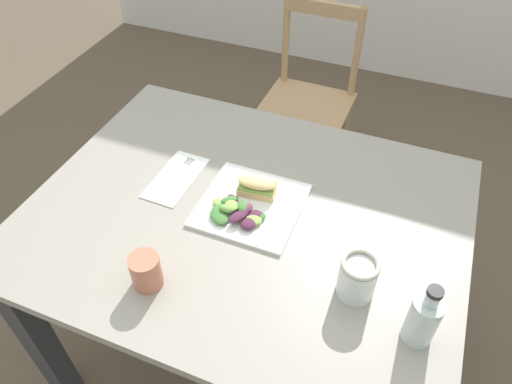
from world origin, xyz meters
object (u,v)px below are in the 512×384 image
object	(u,v)px
bottle_cold_brew	(422,321)
cup_extra_side	(146,271)
fork_on_napkin	(179,173)
sandwich_half_front	(257,187)
dining_table	(246,240)
mason_jar_iced_tea	(357,279)
plate_lunch	(251,205)
chair_wooden_far	(308,102)

from	to	relation	value
bottle_cold_brew	cup_extra_side	bearing A→B (deg)	-171.22
fork_on_napkin	sandwich_half_front	bearing A→B (deg)	0.31
fork_on_napkin	cup_extra_side	size ratio (longest dim) A/B	2.02
sandwich_half_front	dining_table	bearing A→B (deg)	-95.39
dining_table	fork_on_napkin	size ratio (longest dim) A/B	6.48
bottle_cold_brew	cup_extra_side	size ratio (longest dim) A/B	1.95
sandwich_half_front	fork_on_napkin	size ratio (longest dim) A/B	0.62
dining_table	bottle_cold_brew	size ratio (longest dim) A/B	6.73
sandwich_half_front	fork_on_napkin	bearing A→B (deg)	-179.69
bottle_cold_brew	fork_on_napkin	bearing A→B (deg)	159.60
dining_table	mason_jar_iced_tea	xyz separation A→B (m)	(0.34, -0.14, 0.17)
plate_lunch	chair_wooden_far	bearing A→B (deg)	96.94
fork_on_napkin	dining_table	bearing A→B (deg)	-15.08
dining_table	cup_extra_side	distance (m)	0.37
dining_table	sandwich_half_front	distance (m)	0.17
plate_lunch	mason_jar_iced_tea	bearing A→B (deg)	-26.60
dining_table	bottle_cold_brew	distance (m)	0.57
plate_lunch	mason_jar_iced_tea	xyz separation A→B (m)	(0.34, -0.17, 0.05)
bottle_cold_brew	chair_wooden_far	bearing A→B (deg)	116.55
chair_wooden_far	cup_extra_side	size ratio (longest dim) A/B	9.47
cup_extra_side	bottle_cold_brew	bearing A→B (deg)	8.78
bottle_cold_brew	plate_lunch	bearing A→B (deg)	154.46
mason_jar_iced_tea	cup_extra_side	distance (m)	0.50
dining_table	bottle_cold_brew	xyz separation A→B (m)	(0.50, -0.21, 0.18)
dining_table	plate_lunch	world-z (taller)	plate_lunch
dining_table	plate_lunch	distance (m)	0.13
mason_jar_iced_tea	cup_extra_side	bearing A→B (deg)	-160.95
bottle_cold_brew	dining_table	bearing A→B (deg)	157.09
plate_lunch	fork_on_napkin	distance (m)	0.26
sandwich_half_front	chair_wooden_far	bearing A→B (deg)	97.33
bottle_cold_brew	mason_jar_iced_tea	bearing A→B (deg)	156.83
dining_table	fork_on_napkin	distance (m)	0.29
bottle_cold_brew	cup_extra_side	xyz separation A→B (m)	(-0.62, -0.10, -0.02)
sandwich_half_front	bottle_cold_brew	size ratio (longest dim) A/B	0.64
chair_wooden_far	plate_lunch	xyz separation A→B (m)	(0.12, -0.99, 0.30)
mason_jar_iced_tea	cup_extra_side	xyz separation A→B (m)	(-0.47, -0.16, -0.00)
plate_lunch	fork_on_napkin	bearing A→B (deg)	170.66
sandwich_half_front	mason_jar_iced_tea	xyz separation A→B (m)	(0.34, -0.21, 0.01)
dining_table	chair_wooden_far	distance (m)	1.04
dining_table	mason_jar_iced_tea	distance (m)	0.41
fork_on_napkin	mason_jar_iced_tea	xyz separation A→B (m)	(0.59, -0.21, 0.04)
plate_lunch	mason_jar_iced_tea	world-z (taller)	mason_jar_iced_tea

